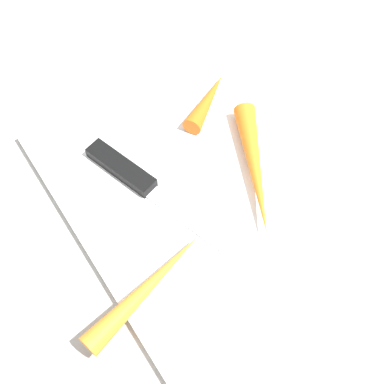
{
  "coord_description": "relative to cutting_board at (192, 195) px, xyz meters",
  "views": [
    {
      "loc": [
        -0.24,
        0.16,
        0.49
      ],
      "look_at": [
        0.0,
        0.0,
        0.01
      ],
      "focal_mm": 47.23,
      "sensor_mm": 36.0,
      "label": 1
    }
  ],
  "objects": [
    {
      "name": "cutting_board",
      "position": [
        0.0,
        0.0,
        0.0
      ],
      "size": [
        0.36,
        0.26,
        0.01
      ],
      "primitive_type": "cube",
      "color": "white",
      "rests_on": "ground_plane"
    },
    {
      "name": "carrot_longest",
      "position": [
        -0.02,
        -0.07,
        0.02
      ],
      "size": [
        0.16,
        0.1,
        0.03
      ],
      "primitive_type": "cone",
      "rotation": [
        0.0,
        1.57,
        2.64
      ],
      "color": "orange",
      "rests_on": "cutting_board"
    },
    {
      "name": "ground_plane",
      "position": [
        0.0,
        0.0,
        -0.01
      ],
      "size": [
        1.4,
        1.4,
        0.0
      ],
      "primitive_type": "plane",
      "color": "#ADA8A0"
    },
    {
      "name": "carrot_shortest",
      "position": [
        0.09,
        -0.08,
        0.02
      ],
      "size": [
        0.07,
        0.09,
        0.02
      ],
      "primitive_type": "cone",
      "rotation": [
        0.0,
        1.57,
        5.26
      ],
      "color": "orange",
      "rests_on": "cutting_board"
    },
    {
      "name": "knife",
      "position": [
        0.05,
        0.05,
        0.01
      ],
      "size": [
        0.2,
        0.08,
        0.01
      ],
      "rotation": [
        0.0,
        0.0,
        3.44
      ],
      "color": "#B7B7BC",
      "rests_on": "cutting_board"
    },
    {
      "name": "carrot_medium",
      "position": [
        -0.07,
        0.1,
        0.02
      ],
      "size": [
        0.06,
        0.15,
        0.02
      ],
      "primitive_type": "cone",
      "rotation": [
        0.0,
        1.57,
        4.96
      ],
      "color": "orange",
      "rests_on": "cutting_board"
    }
  ]
}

